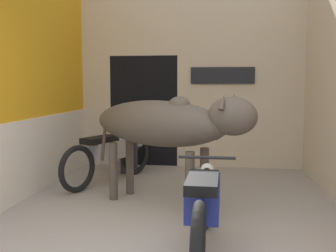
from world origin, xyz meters
The scene contains 7 objects.
wall_left_shopfront centered at (-2.11, 2.11, 1.81)m, with size 0.25×4.25×3.75m.
wall_back_with_doorway centered at (-0.35, 4.52, 1.53)m, with size 4.06×0.93×3.75m.
cow centered at (-0.11, 1.82, 1.03)m, with size 2.25×1.49×1.43m.
motorcycle_near centered at (0.42, 0.49, 0.46)m, with size 0.58×2.06×0.79m.
motorcycle_far centered at (-1.14, 2.88, 0.45)m, with size 0.96×1.86×0.78m.
shopkeeper_seated centered at (-0.97, 3.63, 0.64)m, with size 0.39×0.34×1.21m.
plastic_stool centered at (-1.28, 3.80, 0.22)m, with size 0.34×0.34×0.41m.
Camera 1 is at (0.55, -2.93, 1.52)m, focal length 42.00 mm.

